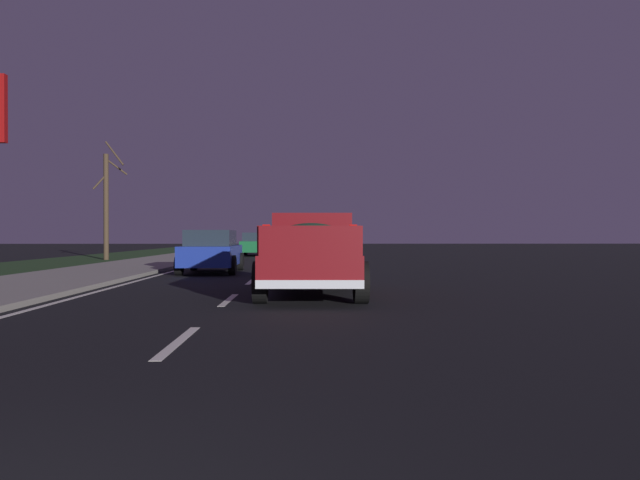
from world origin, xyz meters
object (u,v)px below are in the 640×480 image
(sedan_green, at_px, (257,244))
(bare_tree_far, at_px, (107,203))
(sedan_blue, at_px, (212,251))
(pickup_truck, at_px, (312,252))
(sedan_white, at_px, (310,245))

(sedan_green, relative_size, bare_tree_far, 0.67)
(sedan_blue, xyz_separation_m, bare_tree_far, (11.97, 7.67, 2.35))
(sedan_blue, height_order, sedan_green, same)
(pickup_truck, relative_size, sedan_green, 1.24)
(sedan_blue, bearing_deg, sedan_white, -15.49)
(sedan_blue, distance_m, sedan_green, 18.30)
(pickup_truck, distance_m, bare_tree_far, 23.22)
(sedan_green, bearing_deg, pickup_truck, -172.64)
(pickup_truck, bearing_deg, sedan_white, -0.23)
(pickup_truck, distance_m, sedan_blue, 8.97)
(pickup_truck, distance_m, sedan_white, 21.38)
(sedan_blue, bearing_deg, bare_tree_far, 32.64)
(sedan_green, height_order, bare_tree_far, bare_tree_far)
(sedan_white, relative_size, sedan_green, 1.00)
(pickup_truck, xyz_separation_m, sedan_white, (21.38, -0.08, -0.20))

